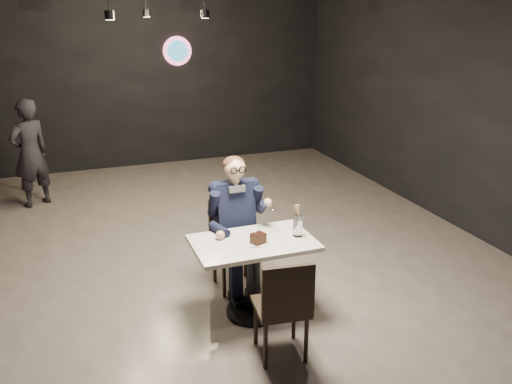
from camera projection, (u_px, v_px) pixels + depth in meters
name	position (u px, v px, depth m)	size (l,w,h in m)	color
floor	(202.00, 275.00, 5.88)	(9.00, 9.00, 0.00)	slate
wall_sign	(177.00, 51.00, 9.44)	(0.50, 0.06, 0.50)	pink
main_table	(253.00, 278.00, 5.03)	(1.10, 0.70, 0.75)	silver
chair_far	(235.00, 246.00, 5.49)	(0.42, 0.46, 0.92)	black
chair_near	(281.00, 305.00, 4.42)	(0.42, 0.46, 0.92)	black
seated_man	(235.00, 222.00, 5.40)	(0.60, 0.80, 1.44)	black
dessert_plate	(257.00, 243.00, 4.86)	(0.21, 0.21, 0.01)	white
cake_slice	(258.00, 239.00, 4.82)	(0.12, 0.10, 0.08)	black
mint_leaf	(265.00, 234.00, 4.82)	(0.06, 0.04, 0.01)	#297E38
sundae_glass	(298.00, 226.00, 4.98)	(0.09, 0.09, 0.20)	silver
wafer_cone	(298.00, 212.00, 4.93)	(0.06, 0.06, 0.13)	tan
passerby	(30.00, 153.00, 7.67)	(0.57, 0.37, 1.55)	black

